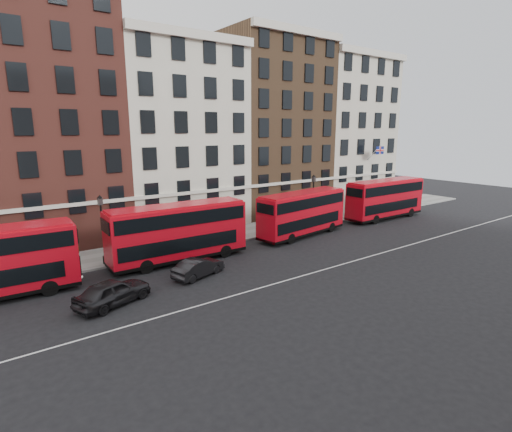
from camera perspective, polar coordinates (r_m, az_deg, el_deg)
ground at (r=30.22m, az=3.80°, el=-7.51°), size 120.00×120.00×0.00m
pavement at (r=38.45m, az=-6.29°, el=-3.06°), size 80.00×5.00×0.15m
kerb at (r=36.38m, az=-4.31°, el=-3.91°), size 80.00×0.30×0.16m
road_centre_line at (r=28.81m, az=6.38°, el=-8.56°), size 70.00×0.12×0.01m
building_terrace at (r=43.51m, az=-11.94°, el=12.09°), size 64.00×11.95×22.00m
bus_b at (r=31.62m, az=-11.08°, el=-2.17°), size 10.94×2.96×4.56m
bus_c at (r=38.80m, az=6.62°, el=0.48°), size 10.51×3.84×4.32m
bus_d at (r=48.36m, az=17.96°, el=2.45°), size 10.81×2.72×4.53m
car_rear at (r=25.56m, az=-19.77°, el=-10.15°), size 4.99×3.31×1.58m
car_front at (r=28.72m, az=-8.23°, el=-7.28°), size 4.27×2.54×1.33m
lamp_post_left at (r=32.10m, az=-21.11°, el=-1.41°), size 0.44×0.44×5.33m
lamp_post_right at (r=43.44m, az=8.17°, el=2.74°), size 0.44×0.44×5.33m
traffic_light at (r=53.54m, az=19.16°, el=3.30°), size 0.25×0.45×3.27m
iron_railings at (r=40.17m, az=-7.87°, el=-1.58°), size 6.60×0.06×1.00m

